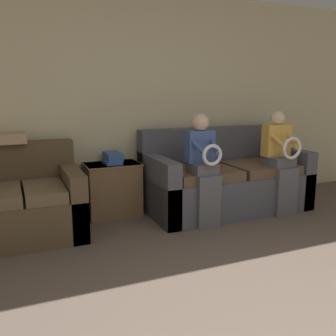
# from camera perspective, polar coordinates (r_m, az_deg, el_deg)

# --- Properties ---
(wall_back) EXTENTS (6.67, 0.06, 2.55)m
(wall_back) POSITION_cam_1_polar(r_m,az_deg,el_deg) (4.57, -4.41, 9.91)
(wall_back) COLOR beige
(wall_back) RESTS_ON ground_plane
(couch_main) EXTENTS (1.92, 0.94, 0.96)m
(couch_main) POSITION_cam_1_polar(r_m,az_deg,el_deg) (4.60, 8.51, -1.96)
(couch_main) COLOR #4C4C56
(couch_main) RESTS_ON ground_plane
(couch_side) EXTENTS (1.50, 0.94, 0.89)m
(couch_side) POSITION_cam_1_polar(r_m,az_deg,el_deg) (3.98, -24.03, -5.37)
(couch_side) COLOR brown
(couch_side) RESTS_ON ground_plane
(child_left_seated) EXTENTS (0.31, 0.38, 1.18)m
(child_left_seated) POSITION_cam_1_polar(r_m,az_deg,el_deg) (3.94, 5.42, 0.65)
(child_left_seated) COLOR #56565B
(child_left_seated) RESTS_ON ground_plane
(child_right_seated) EXTENTS (0.33, 0.37, 1.19)m
(child_right_seated) POSITION_cam_1_polar(r_m,az_deg,el_deg) (4.51, 16.79, 1.45)
(child_right_seated) COLOR #56565B
(child_right_seated) RESTS_ON ground_plane
(side_shelf) EXTENTS (0.62, 0.41, 0.61)m
(side_shelf) POSITION_cam_1_polar(r_m,az_deg,el_deg) (4.34, -8.40, -3.15)
(side_shelf) COLOR brown
(side_shelf) RESTS_ON ground_plane
(book_stack) EXTENTS (0.19, 0.32, 0.12)m
(book_stack) POSITION_cam_1_polar(r_m,az_deg,el_deg) (4.26, -8.43, 1.51)
(book_stack) COLOR #33569E
(book_stack) RESTS_ON side_shelf
(throw_pillow) EXTENTS (0.39, 0.39, 0.10)m
(throw_pillow) POSITION_cam_1_polar(r_m,az_deg,el_deg) (4.18, -23.49, 4.25)
(throw_pillow) COLOR tan
(throw_pillow) RESTS_ON couch_side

